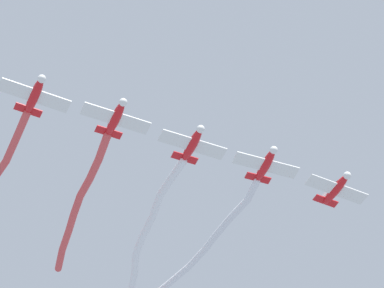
# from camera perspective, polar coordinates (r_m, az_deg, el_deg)

# --- Properties ---
(airplane_lead) EXTENTS (4.69, 6.15, 1.52)m
(airplane_lead) POSITION_cam_1_polar(r_m,az_deg,el_deg) (75.98, -9.89, 3.06)
(airplane_lead) COLOR red
(airplane_left_wing) EXTENTS (4.70, 6.14, 1.52)m
(airplane_left_wing) POSITION_cam_1_polar(r_m,az_deg,el_deg) (77.10, -4.84, 1.66)
(airplane_left_wing) COLOR red
(smoke_trail_left_wing) EXTENTS (20.58, 8.69, 3.10)m
(smoke_trail_left_wing) POSITION_cam_1_polar(r_m,az_deg,el_deg) (86.72, -7.15, -3.92)
(smoke_trail_left_wing) COLOR #DB4C4C
(airplane_right_wing) EXTENTS (4.70, 6.13, 1.52)m
(airplane_right_wing) POSITION_cam_1_polar(r_m,az_deg,el_deg) (78.39, 0.03, -0.00)
(airplane_right_wing) COLOR red
(smoke_trail_right_wing) EXTENTS (19.34, 9.02, 2.67)m
(smoke_trail_right_wing) POSITION_cam_1_polar(r_m,az_deg,el_deg) (87.39, -2.66, -5.25)
(smoke_trail_right_wing) COLOR white
(airplane_slot) EXTENTS (4.70, 6.10, 1.52)m
(airplane_slot) POSITION_cam_1_polar(r_m,az_deg,el_deg) (80.73, 4.67, -1.30)
(airplane_slot) COLOR red
(smoke_trail_slot) EXTENTS (21.27, 5.63, 3.44)m
(smoke_trail_slot) POSITION_cam_1_polar(r_m,az_deg,el_deg) (89.70, 1.02, -6.24)
(smoke_trail_slot) COLOR white
(airplane_trail) EXTENTS (4.68, 6.15, 1.52)m
(airplane_trail) POSITION_cam_1_polar(r_m,az_deg,el_deg) (83.18, 9.09, -2.80)
(airplane_trail) COLOR red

